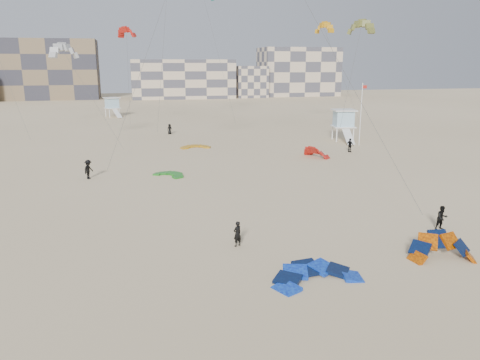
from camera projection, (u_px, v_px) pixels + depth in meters
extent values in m
plane|color=beige|center=(258.00, 261.00, 26.39)|extent=(320.00, 320.00, 0.00)
imported|color=black|center=(237.00, 234.00, 28.34)|extent=(0.69, 0.60, 1.58)
imported|color=black|center=(442.00, 218.00, 31.17)|extent=(0.82, 0.65, 1.64)
imported|color=black|center=(88.00, 169.00, 44.92)|extent=(1.20, 1.39, 1.86)
imported|color=black|center=(350.00, 145.00, 58.51)|extent=(0.84, 1.10, 1.74)
imported|color=black|center=(170.00, 129.00, 73.46)|extent=(0.89, 0.70, 1.60)
imported|color=black|center=(346.00, 122.00, 81.05)|extent=(1.09, 1.75, 1.80)
cylinder|color=#3F3F3F|center=(141.00, 70.00, 44.56)|extent=(7.35, 3.18, 18.44)
cylinder|color=#3F3F3F|center=(329.00, 44.00, 37.32)|extent=(5.98, 20.02, 22.75)
cylinder|color=#3F3F3F|center=(93.00, 100.00, 56.22)|extent=(6.64, 7.13, 11.18)
cylinder|color=#3F3F3F|center=(164.00, 34.00, 64.71)|extent=(2.97, 1.64, 27.58)
cylinder|color=#3F3F3F|center=(349.00, 86.00, 59.26)|extent=(2.81, 0.82, 14.07)
cylinder|color=#3F3F3F|center=(343.00, 77.00, 78.86)|extent=(8.51, 2.64, 15.23)
cylinder|color=#3F3F3F|center=(7.00, 78.00, 63.74)|extent=(6.06, 8.36, 15.71)
cylinder|color=#3F3F3F|center=(219.00, 58.00, 80.10)|extent=(3.79, 9.60, 21.59)
cylinder|color=#3F3F3F|center=(128.00, 80.00, 75.74)|extent=(0.24, 1.21, 14.52)
cube|color=white|center=(343.00, 126.00, 67.09)|extent=(3.50, 3.50, 0.15)
cube|color=#A3CBDF|center=(344.00, 118.00, 66.81)|extent=(2.88, 2.88, 2.17)
cube|color=white|center=(344.00, 110.00, 66.52)|extent=(3.63, 3.63, 0.17)
cube|color=white|center=(352.00, 137.00, 64.57)|extent=(1.58, 3.22, 1.80)
cube|color=white|center=(112.00, 108.00, 97.11)|extent=(3.59, 3.59, 0.14)
cube|color=#A3CBDF|center=(112.00, 103.00, 96.86)|extent=(2.95, 2.95, 1.95)
cube|color=white|center=(112.00, 98.00, 96.60)|extent=(3.71, 3.71, 0.16)
cube|color=white|center=(112.00, 114.00, 94.85)|extent=(1.99, 2.93, 1.62)
cylinder|color=white|center=(361.00, 115.00, 62.62)|extent=(0.10, 0.10, 8.33)
cube|color=red|center=(365.00, 87.00, 61.81)|extent=(0.63, 0.02, 0.42)
cube|color=#776348|center=(51.00, 69.00, 144.30)|extent=(28.00, 14.00, 18.00)
cube|color=beige|center=(182.00, 79.00, 149.99)|extent=(32.00, 16.00, 12.00)
cube|color=beige|center=(298.00, 72.00, 160.15)|extent=(26.00, 14.00, 16.00)
cube|color=beige|center=(250.00, 82.00, 153.16)|extent=(10.00, 10.00, 10.00)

